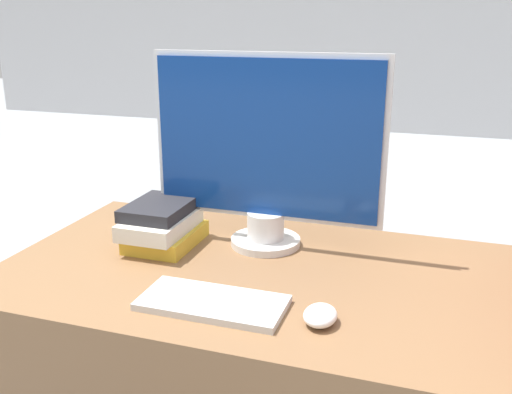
{
  "coord_description": "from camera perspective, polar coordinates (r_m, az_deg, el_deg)",
  "views": [
    {
      "loc": [
        0.36,
        -0.86,
        1.34
      ],
      "look_at": [
        -0.04,
        0.33,
        0.94
      ],
      "focal_mm": 40.0,
      "sensor_mm": 36.0,
      "label": 1
    }
  ],
  "objects": [
    {
      "name": "mouse",
      "position": [
        1.19,
        6.44,
        -11.68
      ],
      "size": [
        0.07,
        0.09,
        0.04
      ],
      "color": "white",
      "rests_on": "desk"
    },
    {
      "name": "wall_back",
      "position": [
        7.1,
        16.2,
        17.32
      ],
      "size": [
        12.0,
        0.06,
        2.8
      ],
      "color": "silver",
      "rests_on": "ground_plane"
    },
    {
      "name": "book_stack",
      "position": [
        1.58,
        -9.36,
        -2.77
      ],
      "size": [
        0.17,
        0.24,
        0.12
      ],
      "color": "gold",
      "rests_on": "desk"
    },
    {
      "name": "monitor",
      "position": [
        1.5,
        1.03,
        4.61
      ],
      "size": [
        0.63,
        0.19,
        0.52
      ],
      "color": "silver",
      "rests_on": "desk"
    },
    {
      "name": "keyboard",
      "position": [
        1.26,
        -4.36,
        -10.51
      ],
      "size": [
        0.32,
        0.15,
        0.02
      ],
      "color": "silver",
      "rests_on": "desk"
    }
  ]
}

